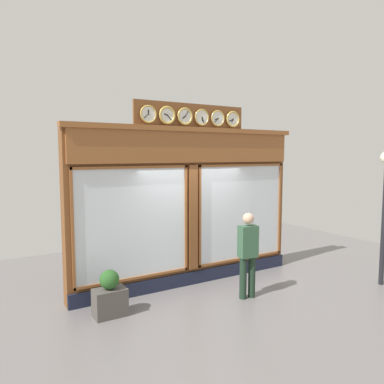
# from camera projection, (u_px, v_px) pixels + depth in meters

# --- Properties ---
(ground_plane) EXTENTS (14.00, 14.00, 0.00)m
(ground_plane) POSITION_uv_depth(u_px,v_px,m) (286.00, 337.00, 5.76)
(ground_plane) COLOR slate
(shop_facade) EXTENTS (5.40, 0.42, 3.87)m
(shop_facade) POSITION_uv_depth(u_px,v_px,m) (189.00, 205.00, 8.07)
(shop_facade) COLOR brown
(shop_facade) RESTS_ON ground_plane
(pedestrian) EXTENTS (0.39, 0.26, 1.69)m
(pedestrian) POSITION_uv_depth(u_px,v_px,m) (248.00, 251.00, 7.26)
(pedestrian) COLOR #1C2F21
(pedestrian) RESTS_ON ground_plane
(planter_box) EXTENTS (0.56, 0.36, 0.48)m
(planter_box) POSITION_uv_depth(u_px,v_px,m) (110.00, 302.00, 6.50)
(planter_box) COLOR #4C4742
(planter_box) RESTS_ON ground_plane
(planter_shrub) EXTENTS (0.34, 0.34, 0.34)m
(planter_shrub) POSITION_uv_depth(u_px,v_px,m) (109.00, 280.00, 6.46)
(planter_shrub) COLOR #285623
(planter_shrub) RESTS_ON planter_box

